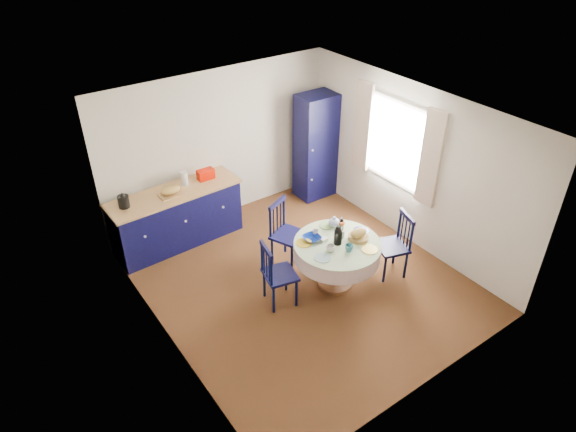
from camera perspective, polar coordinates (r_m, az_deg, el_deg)
name	(u,v)px	position (r m, az deg, el deg)	size (l,w,h in m)	color
floor	(302,281)	(7.42, 1.57, -7.19)	(4.50, 4.50, 0.00)	black
ceiling	(305,117)	(6.11, 1.92, 10.99)	(4.50, 4.50, 0.00)	white
wall_back	(219,146)	(8.36, -7.66, 7.70)	(4.00, 0.02, 2.50)	beige
wall_left	(160,262)	(5.90, -14.05, -5.02)	(0.02, 4.50, 2.50)	beige
wall_right	(411,166)	(7.90, 13.46, 5.46)	(0.02, 4.50, 2.50)	beige
window	(396,143)	(7.93, 11.90, 7.98)	(0.10, 1.74, 1.45)	white
kitchen_counter	(177,217)	(8.10, -12.24, -0.05)	(2.06, 0.71, 1.15)	black
pantry_cabinet	(316,147)	(9.01, 3.08, 7.71)	(0.67, 0.49, 1.88)	black
dining_table	(337,250)	(7.03, 5.52, -3.77)	(1.19, 1.19, 1.00)	#583019
chair_left	(277,274)	(6.78, -1.22, -6.44)	(0.49, 0.50, 0.95)	black
chair_far	(286,233)	(7.49, -0.24, -1.88)	(0.57, 0.56, 1.00)	black
chair_right	(394,245)	(7.43, 11.74, -3.12)	(0.53, 0.54, 0.97)	black
mug_a	(331,248)	(6.78, 4.77, -3.58)	(0.12, 0.12, 0.09)	silver
mug_b	(349,248)	(6.79, 6.79, -3.58)	(0.11, 0.11, 0.10)	#2A616A
mug_c	(340,223)	(7.27, 5.80, -0.83)	(0.11, 0.11, 0.09)	black
mug_d	(316,233)	(7.06, 3.08, -1.86)	(0.09, 0.09, 0.08)	silver
cobalt_bowl	(312,238)	(6.97, 2.65, -2.50)	(0.24, 0.24, 0.06)	navy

